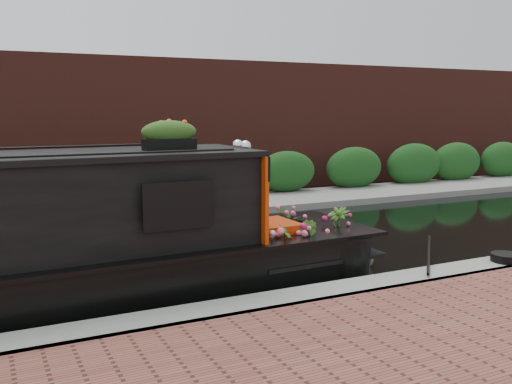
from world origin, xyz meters
name	(u,v)px	position (x,y,z in m)	size (l,w,h in m)	color
ground	(218,252)	(0.00, 0.00, 0.00)	(80.00, 80.00, 0.00)	black
near_bank_coping	(317,310)	(0.00, -3.30, 0.00)	(40.00, 0.60, 0.50)	gray
far_bank_path	(153,214)	(0.00, 4.20, 0.00)	(40.00, 2.40, 0.34)	slate
far_hedge	(143,208)	(0.00, 5.10, 0.00)	(40.00, 1.10, 2.80)	#184317
far_brick_wall	(124,197)	(0.00, 7.20, 0.00)	(40.00, 1.00, 8.00)	#51221B
rope_fender	(360,257)	(1.78, -1.79, 0.14)	(0.28, 0.28, 0.35)	brown
coiled_mooring_rope	(506,258)	(3.34, -3.33, 0.31)	(0.45, 0.45, 0.12)	black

